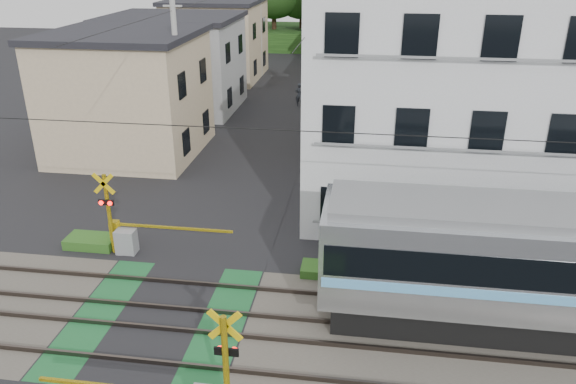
# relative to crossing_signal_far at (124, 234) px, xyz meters

# --- Properties ---
(ground) EXTENTS (120.00, 120.00, 0.00)m
(ground) POSITION_rel_crossing_signal_far_xyz_m (2.59, -3.65, -0.71)
(ground) COLOR black
(track_bed) EXTENTS (120.00, 120.00, 0.14)m
(track_bed) POSITION_rel_crossing_signal_far_xyz_m (2.59, -3.65, -0.67)
(track_bed) COLOR #47423A
(track_bed) RESTS_ON ground
(crossing_signal_far) EXTENTS (4.74, 0.65, 3.09)m
(crossing_signal_far) POSITION_rel_crossing_signal_far_xyz_m (0.00, 0.00, 0.00)
(crossing_signal_far) COLOR yellow
(crossing_signal_far) RESTS_ON ground
(apartment_block) EXTENTS (10.20, 8.36, 9.30)m
(apartment_block) POSITION_rel_crossing_signal_far_xyz_m (11.09, 5.84, 3.94)
(apartment_block) COLOR silver
(apartment_block) RESTS_ON ground
(houses_row) EXTENTS (22.07, 31.35, 6.80)m
(houses_row) POSITION_rel_crossing_signal_far_xyz_m (2.84, 22.27, 2.53)
(houses_row) COLOR #C5AF8B
(houses_row) RESTS_ON ground
(catenary) EXTENTS (60.00, 5.04, 7.00)m
(catenary) POSITION_rel_crossing_signal_far_xyz_m (8.59, -3.62, 2.98)
(catenary) COLOR #2D2D33
(catenary) RESTS_ON ground
(utility_poles) EXTENTS (7.90, 42.00, 8.00)m
(utility_poles) POSITION_rel_crossing_signal_far_xyz_m (1.53, 19.35, 3.37)
(utility_poles) COLOR #A5A5A0
(utility_poles) RESTS_ON ground
(pedestrian) EXTENTS (0.59, 0.39, 1.61)m
(pedestrian) POSITION_rel_crossing_signal_far_xyz_m (3.68, 20.88, 0.09)
(pedestrian) COLOR #2F333B
(pedestrian) RESTS_ON ground
(weed_patches) EXTENTS (10.25, 8.80, 0.40)m
(weed_patches) POSITION_rel_crossing_signal_far_xyz_m (4.34, -3.74, -0.53)
(weed_patches) COLOR #2D5E1E
(weed_patches) RESTS_ON ground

